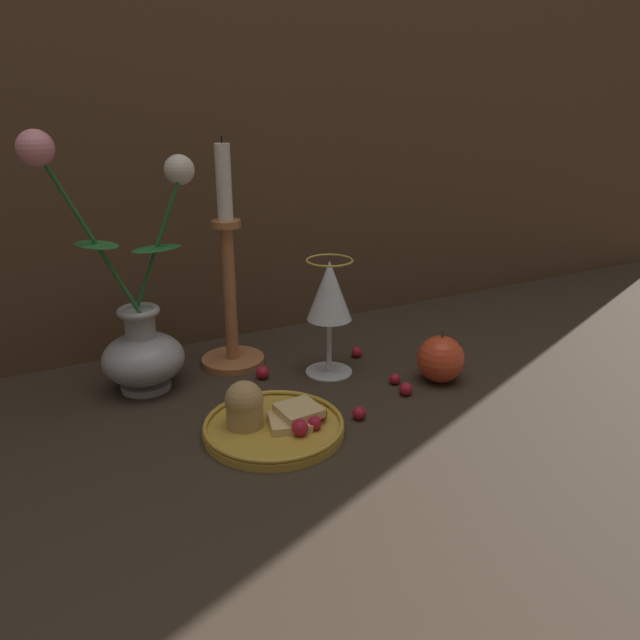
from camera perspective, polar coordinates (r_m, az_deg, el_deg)
ground_plane at (r=0.86m, az=-3.85°, el=-7.28°), size 2.40×2.40×0.00m
vase at (r=0.89m, az=-16.21°, el=-1.18°), size 0.21×0.11×0.36m
plate_with_pastries at (r=0.78m, az=-4.66°, el=-9.16°), size 0.17×0.17×0.07m
wine_glass at (r=0.89m, az=0.86°, el=2.26°), size 0.07×0.07×0.17m
candlestick at (r=0.93m, az=-8.26°, el=2.38°), size 0.10×0.10×0.34m
apple_beside_vase at (r=0.91m, az=10.97°, el=-3.52°), size 0.07×0.07×0.08m
berry_near_plate at (r=0.90m, az=6.86°, el=-5.38°), size 0.02×0.02×0.02m
berry_front_center at (r=0.99m, az=3.38°, el=-2.94°), size 0.02×0.02×0.02m
berry_by_glass_stem at (r=0.81m, az=3.60°, el=-8.51°), size 0.02×0.02×0.02m
berry_under_candlestick at (r=0.87m, az=7.84°, el=-6.28°), size 0.02×0.02×0.02m
berry_far_right at (r=0.92m, az=-5.27°, el=-4.80°), size 0.02×0.02×0.02m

